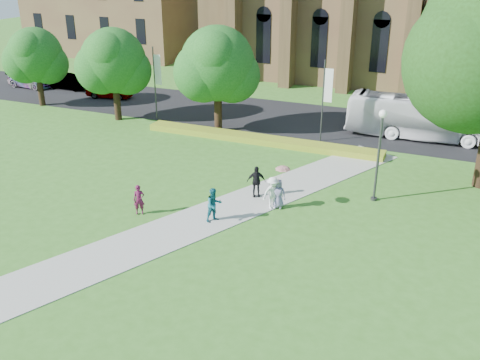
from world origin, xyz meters
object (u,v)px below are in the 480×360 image
at_px(tour_coach, 426,118).
at_px(streetlamp, 380,145).
at_px(car_0, 109,90).
at_px(car_1, 69,82).
at_px(pedestrian_0, 139,200).
at_px(car_2, 30,80).

bearing_deg(tour_coach, streetlamp, 171.18).
relative_size(streetlamp, car_0, 1.19).
xyz_separation_m(car_0, car_1, (-5.88, 1.29, -0.01)).
bearing_deg(pedestrian_0, car_2, 111.97).
bearing_deg(tour_coach, car_0, 86.32).
bearing_deg(car_1, tour_coach, -93.10).
xyz_separation_m(car_1, car_2, (-4.29, -0.90, -0.02)).
relative_size(tour_coach, car_1, 2.57).
xyz_separation_m(streetlamp, tour_coach, (1.46, 12.37, -1.66)).
distance_m(car_0, car_2, 10.18).
distance_m(tour_coach, car_1, 34.88).
bearing_deg(car_0, car_2, 78.62).
relative_size(car_0, car_1, 0.98).
xyz_separation_m(car_2, pedestrian_0, (26.50, -20.29, 0.10)).
bearing_deg(car_2, car_0, -88.61).
bearing_deg(streetlamp, pedestrian_0, -148.88).
distance_m(car_0, car_1, 6.02).
bearing_deg(tour_coach, pedestrian_0, 144.49).
bearing_deg(streetlamp, car_2, 160.18).
bearing_deg(car_0, car_1, 68.41).
bearing_deg(streetlamp, car_0, 154.37).
relative_size(streetlamp, pedestrian_0, 3.24).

